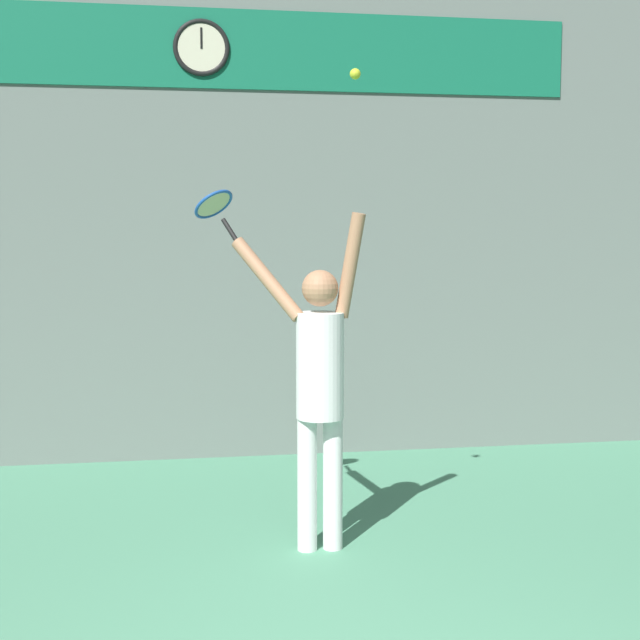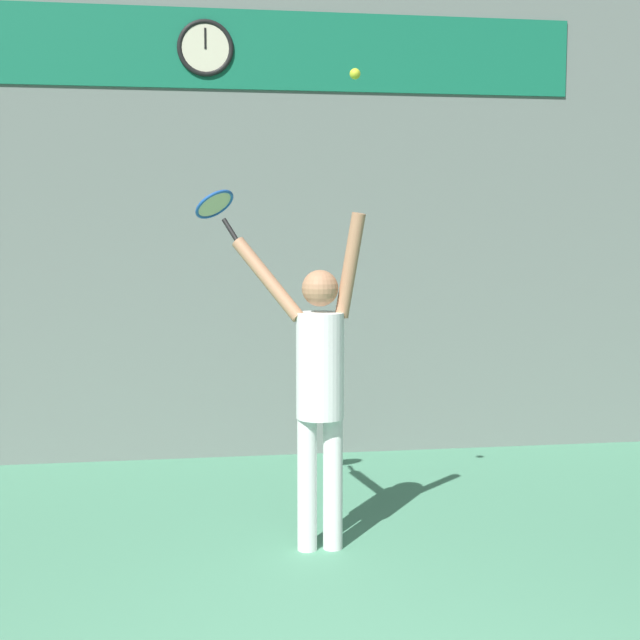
{
  "view_description": "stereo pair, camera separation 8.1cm",
  "coord_description": "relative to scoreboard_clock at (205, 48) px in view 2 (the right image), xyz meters",
  "views": [
    {
      "loc": [
        -0.71,
        -2.82,
        2.12
      ],
      "look_at": [
        0.21,
        2.85,
        1.54
      ],
      "focal_mm": 50.0,
      "sensor_mm": 36.0,
      "label": 1
    },
    {
      "loc": [
        -0.63,
        -2.83,
        2.12
      ],
      "look_at": [
        0.21,
        2.85,
        1.54
      ],
      "focal_mm": 50.0,
      "sensor_mm": 36.0,
      "label": 2
    }
  ],
  "objects": [
    {
      "name": "tennis_racket",
      "position": [
        0.01,
        -2.05,
        -1.45
      ],
      "size": [
        0.37,
        0.37,
        0.36
      ],
      "color": "black"
    },
    {
      "name": "tennis_player",
      "position": [
        0.66,
        -2.48,
        -2.57
      ],
      "size": [
        0.87,
        0.51,
        2.23
      ],
      "color": "white",
      "rests_on": "ground_plane"
    },
    {
      "name": "tennis_ball",
      "position": [
        0.86,
        -2.62,
        -0.65
      ],
      "size": [
        0.07,
        0.07,
        0.07
      ],
      "color": "#CCDB2D"
    },
    {
      "name": "back_wall",
      "position": [
        0.45,
        0.08,
        -1.23
      ],
      "size": [
        18.0,
        0.1,
        5.0
      ],
      "color": "slate",
      "rests_on": "ground_plane"
    },
    {
      "name": "scoreboard_clock",
      "position": [
        0.0,
        0.0,
        0.0
      ],
      "size": [
        0.5,
        0.05,
        0.5
      ],
      "color": "beige"
    },
    {
      "name": "sponsor_banner",
      "position": [
        0.45,
        0.02,
        -0.0
      ],
      "size": [
        5.88,
        0.02,
        0.7
      ],
      "color": "#146B4C"
    }
  ]
}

